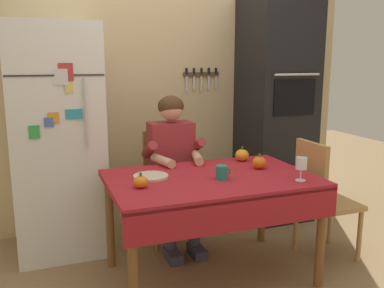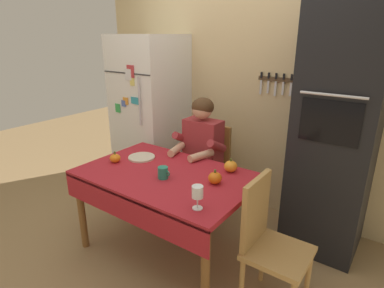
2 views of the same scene
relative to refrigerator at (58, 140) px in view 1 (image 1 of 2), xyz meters
The scene contains 14 objects.
ground_plane 1.62m from the refrigerator, 45.29° to the right, with size 10.00×10.00×0.00m, color #93754C.
back_wall_assembly 1.15m from the refrigerator, 21.32° to the left, with size 3.70×0.13×2.60m.
refrigerator is the anchor object (origin of this frame).
wall_oven 2.01m from the refrigerator, ahead, with size 0.60×0.64×2.10m.
dining_table 1.32m from the refrigerator, 42.91° to the right, with size 1.40×0.90×0.74m.
chair_behind_person 0.96m from the refrigerator, ahead, with size 0.40×0.40×0.93m.
seated_person 0.93m from the refrigerator, 17.80° to the right, with size 0.47×0.55×1.25m.
chair_right_side 2.09m from the refrigerator, 25.72° to the right, with size 0.40×0.40×0.93m.
coffee_mug 1.38m from the refrigerator, 43.67° to the right, with size 0.11×0.08×0.09m.
wine_glass 1.87m from the refrigerator, 38.44° to the right, with size 0.07×0.07×0.16m.
pumpkin_large 1.46m from the refrigerator, 21.46° to the right, with size 0.11×0.11×0.12m.
pumpkin_medium 1.58m from the refrigerator, 30.03° to the right, with size 0.10×0.10×0.11m.
pumpkin_small 1.05m from the refrigerator, 65.03° to the right, with size 0.09×0.09×0.10m.
serving_tray 0.94m from the refrigerator, 53.00° to the right, with size 0.24×0.24×0.02m, color beige.
Camera 1 is at (-1.09, -2.45, 1.53)m, focal length 39.17 mm.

